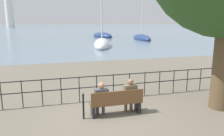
# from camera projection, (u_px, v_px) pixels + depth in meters

# --- Properties ---
(ground_plane) EXTENTS (1000.00, 1000.00, 0.00)m
(ground_plane) POSITION_uv_depth(u_px,v_px,m) (116.00, 114.00, 7.65)
(ground_plane) COLOR #706656
(harbor_water) EXTENTS (600.00, 300.00, 0.01)m
(harbor_water) POSITION_uv_depth(u_px,v_px,m) (51.00, 26.00, 158.54)
(harbor_water) COLOR slate
(harbor_water) RESTS_ON ground_plane
(park_bench) EXTENTS (1.83, 0.45, 0.90)m
(park_bench) POSITION_uv_depth(u_px,v_px,m) (117.00, 103.00, 7.50)
(park_bench) COLOR brown
(park_bench) RESTS_ON ground_plane
(seated_person_left) EXTENTS (0.46, 0.35, 1.19)m
(seated_person_left) POSITION_uv_depth(u_px,v_px,m) (101.00, 97.00, 7.39)
(seated_person_left) COLOR #4C4C51
(seated_person_left) RESTS_ON ground_plane
(seated_person_right) EXTENTS (0.45, 0.35, 1.24)m
(seated_person_right) POSITION_uv_depth(u_px,v_px,m) (130.00, 94.00, 7.66)
(seated_person_right) COLOR brown
(seated_person_right) RESTS_ON ground_plane
(promenade_railing) EXTENTS (12.09, 0.04, 1.05)m
(promenade_railing) POSITION_uv_depth(u_px,v_px,m) (105.00, 83.00, 8.95)
(promenade_railing) COLOR black
(promenade_railing) RESTS_ON ground_plane
(closed_umbrella) EXTENTS (0.09, 0.09, 0.92)m
(closed_umbrella) POSITION_uv_depth(u_px,v_px,m) (83.00, 104.00, 7.15)
(closed_umbrella) COLOR black
(closed_umbrella) RESTS_ON ground_plane
(sailboat_0) EXTENTS (2.38, 7.31, 9.90)m
(sailboat_0) POSITION_uv_depth(u_px,v_px,m) (142.00, 38.00, 39.11)
(sailboat_0) COLOR navy
(sailboat_0) RESTS_ON ground_plane
(sailboat_1) EXTENTS (3.97, 8.25, 12.77)m
(sailboat_1) POSITION_uv_depth(u_px,v_px,m) (102.00, 44.00, 28.37)
(sailboat_1) COLOR white
(sailboat_1) RESTS_ON ground_plane
(sailboat_3) EXTENTS (4.23, 6.51, 10.85)m
(sailboat_3) POSITION_uv_depth(u_px,v_px,m) (102.00, 36.00, 45.43)
(sailboat_3) COLOR navy
(sailboat_3) RESTS_ON ground_plane
(harbor_lighthouse) EXTENTS (4.50, 4.50, 28.15)m
(harbor_lighthouse) POSITION_uv_depth(u_px,v_px,m) (9.00, 4.00, 124.81)
(harbor_lighthouse) COLOR white
(harbor_lighthouse) RESTS_ON ground_plane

